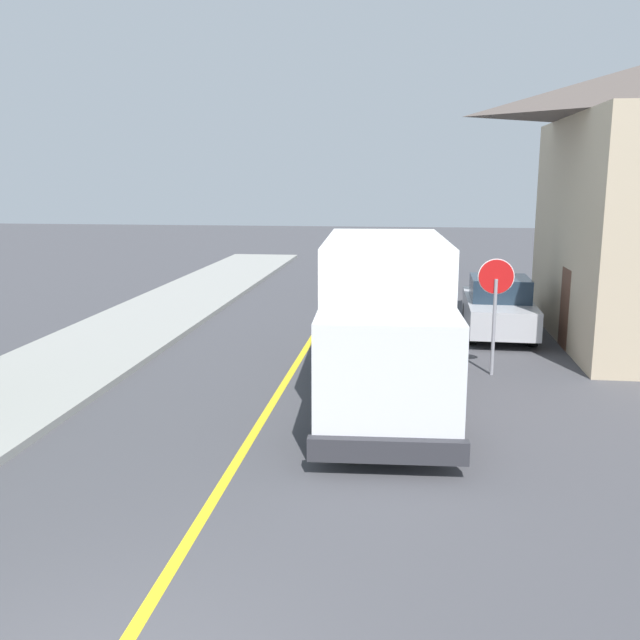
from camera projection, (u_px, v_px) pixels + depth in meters
centre_line_yellow at (287, 379)px, 15.46m from camera, size 0.16×56.00×0.01m
box_truck at (385, 313)px, 13.83m from camera, size 2.77×7.29×3.20m
parked_car_near at (392, 303)px, 20.39m from camera, size 1.82×4.41×1.67m
parked_car_mid at (400, 271)px, 27.58m from camera, size 1.95×4.46×1.67m
parked_car_far at (403, 254)px, 33.47m from camera, size 1.85×4.42×1.67m
parked_van_across at (498, 307)px, 19.79m from camera, size 1.91×4.44×1.67m
stop_sign at (495, 294)px, 15.50m from camera, size 0.80×0.10×2.65m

